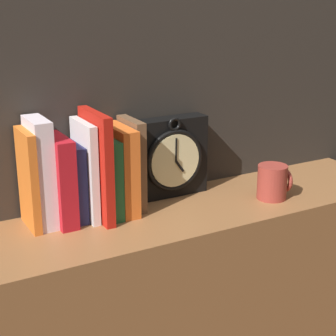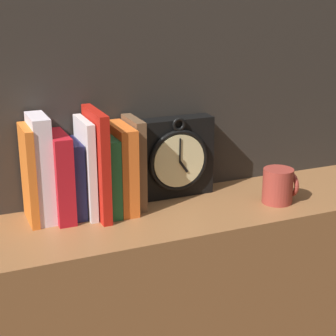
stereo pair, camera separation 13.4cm
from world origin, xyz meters
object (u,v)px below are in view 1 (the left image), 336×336
object	(u,v)px
book_slot3_navy	(74,182)
book_slot8_brown	(132,164)
mug	(273,182)
book_slot2_red	(60,180)
book_slot5_red	(97,166)
book_slot6_green	(107,176)
book_slot0_orange	(28,180)
book_slot4_white	(85,171)
book_slot7_orange	(120,170)
clock	(169,158)
book_slot1_white	(40,173)

from	to	relation	value
book_slot3_navy	book_slot8_brown	world-z (taller)	book_slot8_brown
mug	book_slot3_navy	bearing A→B (deg)	165.72
book_slot2_red	mug	xyz separation A→B (m)	(0.53, -0.12, -0.06)
book_slot5_red	book_slot3_navy	bearing A→B (deg)	155.56
book_slot5_red	book_slot6_green	size ratio (longest dim) A/B	1.34
book_slot0_orange	mug	world-z (taller)	book_slot0_orange
book_slot3_navy	book_slot4_white	world-z (taller)	book_slot4_white
book_slot4_white	book_slot7_orange	size ratio (longest dim) A/B	1.10
book_slot3_navy	book_slot7_orange	size ratio (longest dim) A/B	0.86
clock	book_slot8_brown	xyz separation A→B (m)	(-0.12, -0.03, 0.01)
clock	book_slot7_orange	bearing A→B (deg)	-166.72
book_slot4_white	book_slot8_brown	bearing A→B (deg)	3.20
mug	book_slot7_orange	bearing A→B (deg)	163.49
book_slot2_red	book_slot0_orange	bearing A→B (deg)	173.91
book_slot4_white	book_slot7_orange	distance (m)	0.09
book_slot3_navy	book_slot6_green	distance (m)	0.08
book_slot7_orange	book_slot6_green	bearing A→B (deg)	179.67
clock	book_slot7_orange	distance (m)	0.16
book_slot4_white	book_slot0_orange	bearing A→B (deg)	176.60
book_slot5_red	book_slot2_red	bearing A→B (deg)	170.64
book_slot3_navy	book_slot2_red	bearing A→B (deg)	-166.34
book_slot4_white	book_slot3_navy	bearing A→B (deg)	161.26
book_slot6_green	book_slot7_orange	world-z (taller)	book_slot7_orange
book_slot3_navy	book_slot8_brown	xyz separation A→B (m)	(0.15, -0.00, 0.02)
book_slot1_white	clock	bearing A→B (deg)	3.71
book_slot2_red	book_slot6_green	xyz separation A→B (m)	(0.11, -0.00, -0.01)
book_slot0_orange	book_slot5_red	distance (m)	0.16
book_slot1_white	book_slot2_red	size ratio (longest dim) A/B	1.21
book_slot4_white	book_slot8_brown	size ratio (longest dim) A/B	1.05
book_slot4_white	clock	bearing A→B (deg)	7.59
book_slot6_green	mug	world-z (taller)	book_slot6_green
book_slot0_orange	book_slot5_red	size ratio (longest dim) A/B	0.89
book_slot0_orange	book_slot2_red	distance (m)	0.07
book_slot0_orange	book_slot8_brown	bearing A→B (deg)	-0.21
clock	book_slot3_navy	bearing A→B (deg)	-175.04
book_slot5_red	book_slot1_white	bearing A→B (deg)	169.39
clock	book_slot3_navy	distance (m)	0.27
book_slot4_white	mug	distance (m)	0.49
book_slot6_green	book_slot0_orange	bearing A→B (deg)	176.29
book_slot0_orange	book_slot7_orange	distance (m)	0.22
book_slot7_orange	book_slot8_brown	distance (m)	0.04
book_slot5_red	mug	world-z (taller)	book_slot5_red
clock	book_slot4_white	size ratio (longest dim) A/B	0.92
book_slot1_white	book_slot3_navy	size ratio (longest dim) A/B	1.37
book_slot4_white	book_slot8_brown	world-z (taller)	book_slot4_white
book_slot2_red	book_slot7_orange	world-z (taller)	book_slot7_orange
book_slot0_orange	book_slot3_navy	bearing A→B (deg)	0.60
book_slot2_red	mug	world-z (taller)	book_slot2_red
book_slot3_navy	book_slot5_red	xyz separation A→B (m)	(0.05, -0.02, 0.04)
book_slot0_orange	book_slot1_white	world-z (taller)	book_slot1_white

